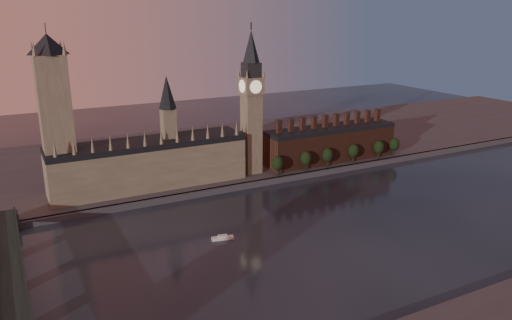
{
  "coord_description": "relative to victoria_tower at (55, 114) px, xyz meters",
  "views": [
    {
      "loc": [
        -149.47,
        -202.84,
        118.3
      ],
      "look_at": [
        -14.93,
        55.0,
        31.29
      ],
      "focal_mm": 35.0,
      "sensor_mm": 36.0,
      "label": 1
    }
  ],
  "objects": [
    {
      "name": "big_ben",
      "position": [
        130.0,
        -5.0,
        -2.26
      ],
      "size": [
        15.0,
        15.0,
        107.0
      ],
      "color": "gray",
      "rests_on": "north_bank"
    },
    {
      "name": "embankment_tree_1",
      "position": [
        167.48,
        -20.64,
        -45.62
      ],
      "size": [
        8.6,
        8.6,
        14.88
      ],
      "color": "black",
      "rests_on": "north_bank"
    },
    {
      "name": "embankment_tree_5",
      "position": [
        254.18,
        -19.71,
        -45.62
      ],
      "size": [
        8.6,
        8.6,
        14.88
      ],
      "color": "black",
      "rests_on": "north_bank"
    },
    {
      "name": "embankment_tree_3",
      "position": [
        212.07,
        -20.04,
        -45.62
      ],
      "size": [
        8.6,
        8.6,
        14.88
      ],
      "color": "black",
      "rests_on": "north_bank"
    },
    {
      "name": "westminster_bridge",
      "position": [
        -35.0,
        -117.7,
        -51.65
      ],
      "size": [
        14.0,
        200.0,
        11.55
      ],
      "color": "#1D2D2A",
      "rests_on": "ground"
    },
    {
      "name": "palace_of_westminster",
      "position": [
        55.59,
        -0.09,
        -37.46
      ],
      "size": [
        130.0,
        30.3,
        74.0
      ],
      "color": "gray",
      "rests_on": "north_bank"
    },
    {
      "name": "chimney_block",
      "position": [
        200.0,
        -5.0,
        -41.27
      ],
      "size": [
        110.0,
        25.0,
        37.0
      ],
      "color": "#4E2A1E",
      "rests_on": "north_bank"
    },
    {
      "name": "river_boat",
      "position": [
        68.28,
        -91.56,
        -58.17
      ],
      "size": [
        12.39,
        6.04,
        2.39
      ],
      "rotation": [
        0.0,
        0.0,
        -0.23
      ],
      "color": "white",
      "rests_on": "ground"
    },
    {
      "name": "victoria_tower",
      "position": [
        0.0,
        0.0,
        0.0
      ],
      "size": [
        24.0,
        24.0,
        108.0
      ],
      "color": "gray",
      "rests_on": "north_bank"
    },
    {
      "name": "embankment_tree_2",
      "position": [
        186.99,
        -20.65,
        -45.62
      ],
      "size": [
        8.6,
        8.6,
        14.88
      ],
      "color": "black",
      "rests_on": "north_bank"
    },
    {
      "name": "embankment_tree_4",
      "position": [
        236.83,
        -20.91,
        -45.62
      ],
      "size": [
        8.6,
        8.6,
        14.88
      ],
      "color": "black",
      "rests_on": "north_bank"
    },
    {
      "name": "ground",
      "position": [
        120.0,
        -115.0,
        -59.09
      ],
      "size": [
        900.0,
        900.0,
        0.0
      ],
      "primitive_type": "plane",
      "color": "black",
      "rests_on": "ground"
    },
    {
      "name": "embankment_tree_0",
      "position": [
        142.77,
        -21.31,
        -45.62
      ],
      "size": [
        8.6,
        8.6,
        14.88
      ],
      "color": "black",
      "rests_on": "north_bank"
    },
    {
      "name": "north_bank",
      "position": [
        120.0,
        63.04,
        -57.09
      ],
      "size": [
        900.0,
        182.0,
        4.0
      ],
      "color": "#444449",
      "rests_on": "ground"
    }
  ]
}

